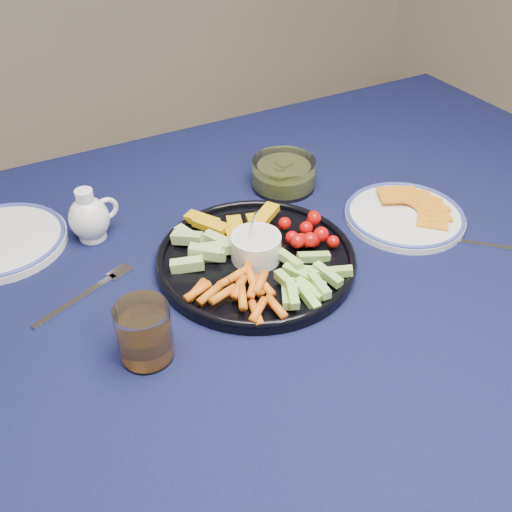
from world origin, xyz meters
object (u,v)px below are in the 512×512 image
creamer_pitcher (90,217)px  crudite_platter (255,256)px  juice_tumbler (145,336)px  cheese_plate (405,214)px  side_plate_extra (0,241)px  dining_table (264,299)px  pickle_bowl (284,175)px

creamer_pitcher → crudite_platter: bearing=-43.9°
crudite_platter → juice_tumbler: size_ratio=3.74×
cheese_plate → side_plate_extra: size_ratio=0.97×
dining_table → pickle_bowl: pickle_bowl is taller
pickle_bowl → juice_tumbler: 0.50m
creamer_pitcher → juice_tumbler: 0.31m
crudite_platter → side_plate_extra: 0.45m
side_plate_extra → juice_tumbler: bearing=-69.3°
cheese_plate → crudite_platter: bearing=177.4°
crudite_platter → side_plate_extra: size_ratio=1.47×
crudite_platter → pickle_bowl: (0.17, 0.19, 0.01)m
crudite_platter → side_plate_extra: (-0.36, 0.26, -0.01)m
dining_table → side_plate_extra: (-0.38, 0.26, 0.10)m
dining_table → side_plate_extra: bearing=146.0°
crudite_platter → juice_tumbler: crudite_platter is taller
dining_table → pickle_bowl: (0.15, 0.19, 0.11)m
creamer_pitcher → dining_table: bearing=-41.2°
pickle_bowl → side_plate_extra: 0.54m
dining_table → crudite_platter: 0.11m
creamer_pitcher → side_plate_extra: size_ratio=0.43×
dining_table → crudite_platter: crudite_platter is taller
crudite_platter → cheese_plate: (0.31, -0.01, -0.01)m
dining_table → crudite_platter: size_ratio=5.01×
dining_table → pickle_bowl: bearing=51.9°
dining_table → juice_tumbler: 0.30m
dining_table → crudite_platter: bearing=-177.2°
cheese_plate → juice_tumbler: bearing=-170.4°
pickle_bowl → side_plate_extra: pickle_bowl is taller
pickle_bowl → side_plate_extra: size_ratio=0.56×
side_plate_extra → crudite_platter: bearing=-35.5°
crudite_platter → creamer_pitcher: bearing=136.1°
dining_table → juice_tumbler: bearing=-156.7°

